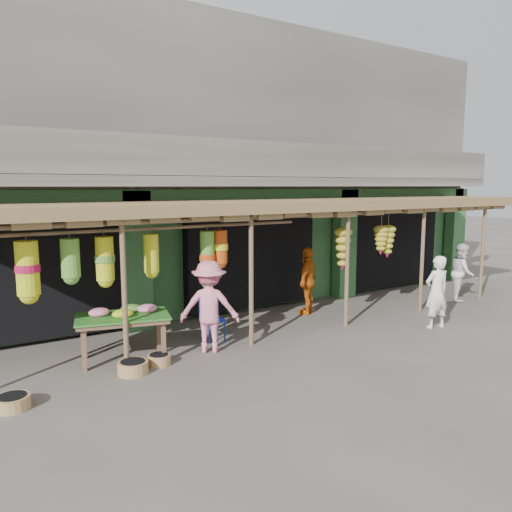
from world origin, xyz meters
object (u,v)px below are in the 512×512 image
person_shopper (209,307)px  blue_chair (211,316)px  person_front (437,292)px  person_right (462,272)px  flower_table (123,318)px  person_vendor (308,281)px

person_shopper → blue_chair: bearing=-87.8°
blue_chair → person_front: (4.53, -1.94, 0.31)m
person_right → person_shopper: person_shopper is taller
flower_table → person_front: (6.41, -1.69, 0.02)m
person_vendor → person_shopper: (-3.30, -1.20, 0.05)m
flower_table → person_front: size_ratio=1.12×
blue_chair → person_shopper: person_shopper is taller
blue_chair → person_shopper: (-0.38, -0.65, 0.38)m
flower_table → person_right: size_ratio=1.15×
flower_table → blue_chair: size_ratio=2.05×
blue_chair → flower_table: bearing=-169.1°
person_front → person_vendor: (-1.60, 2.48, 0.02)m
person_vendor → person_shopper: size_ratio=0.95×
flower_table → person_front: person_front is taller
flower_table → person_shopper: bearing=-0.9°
person_front → person_right: 3.14m
blue_chair → person_front: 4.94m
person_right → person_shopper: 7.74m
person_right → person_shopper: bearing=141.5°
person_right → person_shopper: (-7.74, -0.07, 0.08)m
flower_table → person_vendor: (4.81, 0.79, 0.04)m
person_vendor → flower_table: bearing=-23.7°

